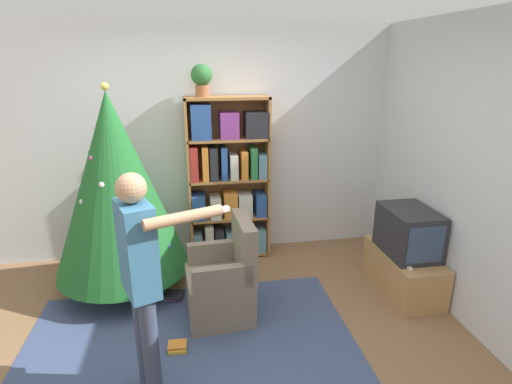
# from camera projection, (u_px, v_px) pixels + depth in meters

# --- Properties ---
(ground_plane) EXTENTS (14.00, 14.00, 0.00)m
(ground_plane) POSITION_uv_depth(u_px,v_px,m) (226.00, 352.00, 3.18)
(ground_plane) COLOR #846042
(wall_back) EXTENTS (8.00, 0.10, 2.60)m
(wall_back) POSITION_uv_depth(u_px,v_px,m) (207.00, 144.00, 4.56)
(wall_back) COLOR silver
(wall_back) RESTS_ON ground_plane
(wall_right) EXTENTS (0.10, 8.00, 2.60)m
(wall_right) POSITION_uv_depth(u_px,v_px,m) (495.00, 183.00, 3.11)
(wall_right) COLOR silver
(wall_right) RESTS_ON ground_plane
(area_rug) EXTENTS (2.69, 1.79, 0.01)m
(area_rug) POSITION_uv_depth(u_px,v_px,m) (191.00, 347.00, 3.22)
(area_rug) COLOR #3D4C70
(area_rug) RESTS_ON ground_plane
(bookshelf) EXTENTS (0.91, 0.31, 1.85)m
(bookshelf) POSITION_uv_depth(u_px,v_px,m) (228.00, 183.00, 4.50)
(bookshelf) COLOR #A8703D
(bookshelf) RESTS_ON ground_plane
(tv_stand) EXTENTS (0.45, 0.91, 0.41)m
(tv_stand) POSITION_uv_depth(u_px,v_px,m) (403.00, 271.00, 3.99)
(tv_stand) COLOR tan
(tv_stand) RESTS_ON ground_plane
(television) EXTENTS (0.43, 0.60, 0.45)m
(television) POSITION_uv_depth(u_px,v_px,m) (408.00, 232.00, 3.85)
(television) COLOR #28282D
(television) RESTS_ON tv_stand
(game_remote) EXTENTS (0.04, 0.12, 0.02)m
(game_remote) POSITION_uv_depth(u_px,v_px,m) (407.00, 266.00, 3.64)
(game_remote) COLOR white
(game_remote) RESTS_ON tv_stand
(christmas_tree) EXTENTS (1.29, 1.29, 2.03)m
(christmas_tree) POSITION_uv_depth(u_px,v_px,m) (116.00, 185.00, 3.76)
(christmas_tree) COLOR #4C3323
(christmas_tree) RESTS_ON ground_plane
(armchair) EXTENTS (0.61, 0.60, 0.92)m
(armchair) POSITION_uv_depth(u_px,v_px,m) (224.00, 283.00, 3.55)
(armchair) COLOR #7A6B5B
(armchair) RESTS_ON ground_plane
(standing_person) EXTENTS (0.72, 0.44, 1.59)m
(standing_person) POSITION_uv_depth(u_px,v_px,m) (141.00, 272.00, 2.51)
(standing_person) COLOR #38425B
(standing_person) RESTS_ON ground_plane
(potted_plant) EXTENTS (0.22, 0.22, 0.33)m
(potted_plant) POSITION_uv_depth(u_px,v_px,m) (202.00, 78.00, 4.11)
(potted_plant) COLOR #935B38
(potted_plant) RESTS_ON bookshelf
(book_pile_near_tree) EXTENTS (0.20, 0.16, 0.07)m
(book_pile_near_tree) POSITION_uv_depth(u_px,v_px,m) (173.00, 295.00, 3.87)
(book_pile_near_tree) COLOR #843889
(book_pile_near_tree) RESTS_ON ground_plane
(book_pile_by_chair) EXTENTS (0.15, 0.13, 0.06)m
(book_pile_by_chair) POSITION_uv_depth(u_px,v_px,m) (178.00, 347.00, 3.19)
(book_pile_by_chair) COLOR gold
(book_pile_by_chair) RESTS_ON ground_plane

